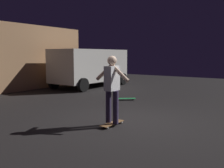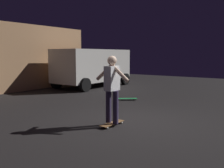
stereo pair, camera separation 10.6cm
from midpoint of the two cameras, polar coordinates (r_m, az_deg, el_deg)
ground_plane at (r=6.80m, az=4.09°, el=-8.42°), size 28.00×28.00×0.00m
parked_van at (r=13.94m, az=-4.12°, el=4.19°), size 4.65×2.29×2.03m
skateboard_ridden at (r=6.38m, az=0.48°, el=-8.91°), size 0.79×0.25×0.07m
skateboard_spare at (r=9.84m, az=3.75°, el=-3.34°), size 0.64×0.74×0.07m
skater at (r=6.19m, az=0.49°, el=-0.12°), size 0.39×0.98×1.67m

